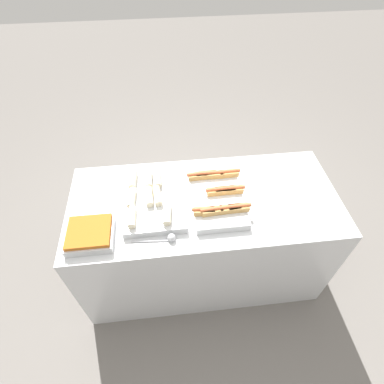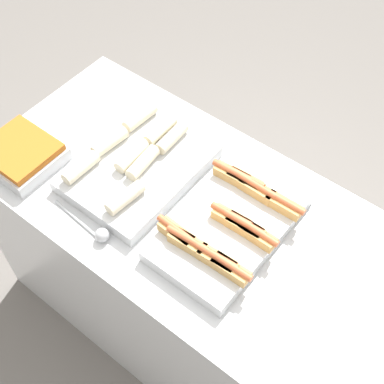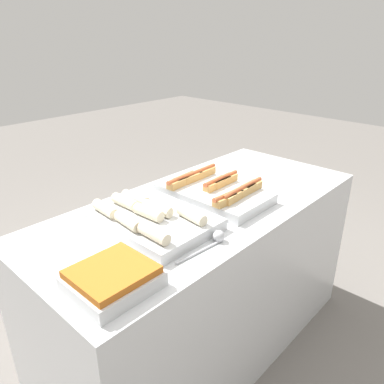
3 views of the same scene
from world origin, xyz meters
name	(u,v)px [view 3 (image 3 of 3)]	position (x,y,z in m)	size (l,w,h in m)	color
ground_plane	(202,340)	(0.00, 0.00, 0.00)	(12.00, 12.00, 0.00)	slate
counter	(202,278)	(0.00, 0.00, 0.43)	(1.69, 0.75, 0.86)	silver
tray_hotdogs	(214,191)	(0.08, 0.00, 0.89)	(0.34, 0.52, 0.10)	silver
tray_wraps	(151,219)	(-0.32, 0.00, 0.89)	(0.36, 0.48, 0.09)	silver
tray_side_front	(113,279)	(-0.67, -0.21, 0.89)	(0.25, 0.23, 0.07)	silver
serving_spoon_near	(215,239)	(-0.24, -0.27, 0.87)	(0.25, 0.05, 0.05)	#B2B5BA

